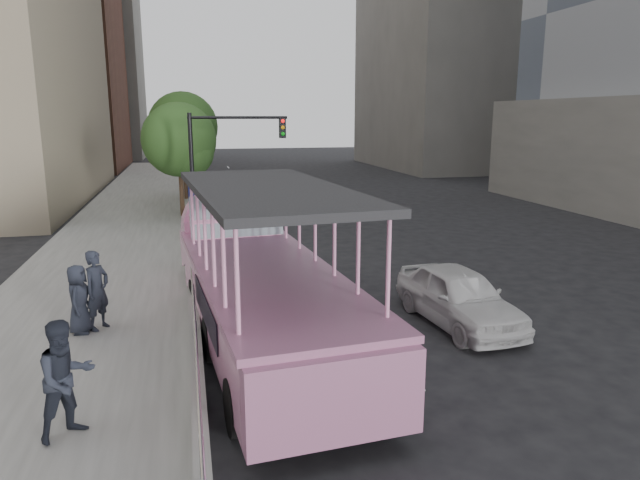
{
  "coord_description": "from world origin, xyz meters",
  "views": [
    {
      "loc": [
        -3.14,
        -12.25,
        5.06
      ],
      "look_at": [
        0.43,
        2.97,
        1.65
      ],
      "focal_mm": 32.0,
      "sensor_mm": 36.0,
      "label": 1
    }
  ],
  "objects_px": {
    "pedestrian_mid": "(66,379)",
    "pedestrian_far": "(79,299)",
    "car": "(459,296)",
    "duck_boat": "(255,278)",
    "parking_sign": "(194,217)",
    "street_tree_far": "(185,129)",
    "pedestrian_near": "(97,290)",
    "traffic_signal": "(220,154)",
    "street_tree_near": "(181,143)"
  },
  "relations": [
    {
      "from": "traffic_signal",
      "to": "pedestrian_near",
      "type": "bearing_deg",
      "value": -106.88
    },
    {
      "from": "pedestrian_far",
      "to": "street_tree_far",
      "type": "height_order",
      "value": "street_tree_far"
    },
    {
      "from": "car",
      "to": "street_tree_far",
      "type": "height_order",
      "value": "street_tree_far"
    },
    {
      "from": "duck_boat",
      "to": "street_tree_far",
      "type": "xyz_separation_m",
      "value": [
        -1.41,
        21.37,
        2.94
      ]
    },
    {
      "from": "pedestrian_far",
      "to": "car",
      "type": "bearing_deg",
      "value": -86.58
    },
    {
      "from": "traffic_signal",
      "to": "street_tree_near",
      "type": "bearing_deg",
      "value": 114.98
    },
    {
      "from": "pedestrian_far",
      "to": "street_tree_near",
      "type": "distance_m",
      "value": 15.61
    },
    {
      "from": "pedestrian_near",
      "to": "pedestrian_mid",
      "type": "bearing_deg",
      "value": -143.52
    },
    {
      "from": "pedestrian_far",
      "to": "street_tree_far",
      "type": "relative_size",
      "value": 0.24
    },
    {
      "from": "pedestrian_mid",
      "to": "parking_sign",
      "type": "distance_m",
      "value": 10.53
    },
    {
      "from": "car",
      "to": "street_tree_near",
      "type": "distance_m",
      "value": 17.48
    },
    {
      "from": "pedestrian_near",
      "to": "car",
      "type": "bearing_deg",
      "value": -61.7
    },
    {
      "from": "traffic_signal",
      "to": "street_tree_far",
      "type": "xyz_separation_m",
      "value": [
        -1.4,
        9.43,
        0.81
      ]
    },
    {
      "from": "duck_boat",
      "to": "street_tree_far",
      "type": "height_order",
      "value": "street_tree_far"
    },
    {
      "from": "pedestrian_far",
      "to": "street_tree_far",
      "type": "distance_m",
      "value": 21.59
    },
    {
      "from": "street_tree_near",
      "to": "traffic_signal",
      "type": "bearing_deg",
      "value": -65.02
    },
    {
      "from": "car",
      "to": "pedestrian_mid",
      "type": "bearing_deg",
      "value": -160.46
    },
    {
      "from": "car",
      "to": "traffic_signal",
      "type": "height_order",
      "value": "traffic_signal"
    },
    {
      "from": "street_tree_near",
      "to": "street_tree_far",
      "type": "xyz_separation_m",
      "value": [
        0.2,
        6.0,
        0.49
      ]
    },
    {
      "from": "car",
      "to": "pedestrian_far",
      "type": "relative_size",
      "value": 2.69
    },
    {
      "from": "pedestrian_mid",
      "to": "pedestrian_far",
      "type": "bearing_deg",
      "value": 60.5
    },
    {
      "from": "parking_sign",
      "to": "car",
      "type": "bearing_deg",
      "value": -46.49
    },
    {
      "from": "duck_boat",
      "to": "parking_sign",
      "type": "distance_m",
      "value": 6.18
    },
    {
      "from": "pedestrian_mid",
      "to": "traffic_signal",
      "type": "relative_size",
      "value": 0.35
    },
    {
      "from": "parking_sign",
      "to": "pedestrian_far",
      "type": "bearing_deg",
      "value": -114.23
    },
    {
      "from": "duck_boat",
      "to": "pedestrian_mid",
      "type": "distance_m",
      "value": 5.44
    },
    {
      "from": "car",
      "to": "pedestrian_far",
      "type": "xyz_separation_m",
      "value": [
        -8.86,
        0.7,
        0.37
      ]
    },
    {
      "from": "duck_boat",
      "to": "pedestrian_near",
      "type": "bearing_deg",
      "value": 174.5
    },
    {
      "from": "car",
      "to": "pedestrian_mid",
      "type": "distance_m",
      "value": 9.12
    },
    {
      "from": "pedestrian_mid",
      "to": "street_tree_far",
      "type": "relative_size",
      "value": 0.29
    },
    {
      "from": "car",
      "to": "street_tree_far",
      "type": "bearing_deg",
      "value": 101.4
    },
    {
      "from": "duck_boat",
      "to": "traffic_signal",
      "type": "xyz_separation_m",
      "value": [
        -0.01,
        11.94,
        2.13
      ]
    },
    {
      "from": "duck_boat",
      "to": "traffic_signal",
      "type": "distance_m",
      "value": 12.13
    },
    {
      "from": "pedestrian_mid",
      "to": "traffic_signal",
      "type": "xyz_separation_m",
      "value": [
        3.33,
        16.22,
        2.28
      ]
    },
    {
      "from": "pedestrian_mid",
      "to": "traffic_signal",
      "type": "bearing_deg",
      "value": 41.64
    },
    {
      "from": "duck_boat",
      "to": "street_tree_far",
      "type": "distance_m",
      "value": 21.62
    },
    {
      "from": "parking_sign",
      "to": "duck_boat",
      "type": "bearing_deg",
      "value": -78.03
    },
    {
      "from": "pedestrian_mid",
      "to": "pedestrian_far",
      "type": "distance_m",
      "value": 4.49
    },
    {
      "from": "parking_sign",
      "to": "street_tree_far",
      "type": "distance_m",
      "value": 15.54
    },
    {
      "from": "car",
      "to": "street_tree_far",
      "type": "relative_size",
      "value": 0.65
    },
    {
      "from": "pedestrian_far",
      "to": "street_tree_far",
      "type": "xyz_separation_m",
      "value": [
        2.5,
        21.2,
        3.22
      ]
    },
    {
      "from": "car",
      "to": "street_tree_near",
      "type": "height_order",
      "value": "street_tree_near"
    },
    {
      "from": "duck_boat",
      "to": "car",
      "type": "relative_size",
      "value": 2.68
    },
    {
      "from": "car",
      "to": "pedestrian_near",
      "type": "distance_m",
      "value": 8.54
    },
    {
      "from": "pedestrian_near",
      "to": "street_tree_far",
      "type": "relative_size",
      "value": 0.28
    },
    {
      "from": "street_tree_near",
      "to": "street_tree_far",
      "type": "height_order",
      "value": "street_tree_far"
    },
    {
      "from": "car",
      "to": "pedestrian_near",
      "type": "xyz_separation_m",
      "value": [
        -8.48,
        0.87,
        0.5
      ]
    },
    {
      "from": "parking_sign",
      "to": "street_tree_near",
      "type": "relative_size",
      "value": 0.51
    },
    {
      "from": "duck_boat",
      "to": "pedestrian_mid",
      "type": "xyz_separation_m",
      "value": [
        -3.35,
        -4.28,
        -0.15
      ]
    },
    {
      "from": "pedestrian_near",
      "to": "street_tree_near",
      "type": "height_order",
      "value": "street_tree_near"
    }
  ]
}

